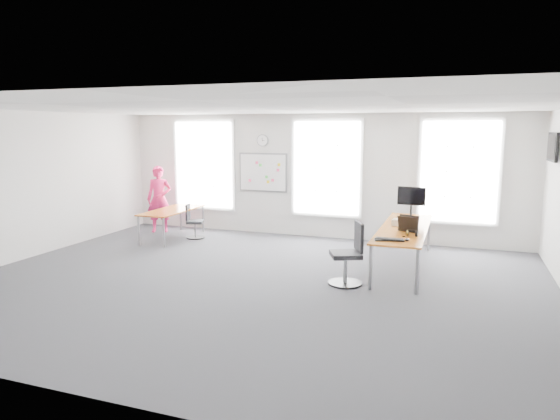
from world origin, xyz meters
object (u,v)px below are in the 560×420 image
at_px(chair_right, 349,257).
at_px(headphones, 411,233).
at_px(desk_right, 404,230).
at_px(monitor, 411,199).
at_px(person, 159,199).
at_px(desk_left, 172,212).
at_px(chair_left, 193,223).
at_px(keyboard, 389,240).

distance_m(chair_right, headphones, 1.19).
bearing_deg(desk_right, monitor, 89.49).
relative_size(desk_right, person, 1.90).
relative_size(desk_right, desk_left, 1.66).
height_order(desk_left, chair_left, chair_left).
bearing_deg(chair_right, desk_left, -138.20).
bearing_deg(chair_right, keyboard, 78.13).
relative_size(desk_left, chair_right, 1.79).
bearing_deg(headphones, monitor, 97.13).
distance_m(headphones, monitor, 1.97).
bearing_deg(headphones, chair_left, 163.50).
height_order(chair_left, person, person).
bearing_deg(monitor, desk_left, -169.30).
height_order(desk_right, chair_left, chair_left).
distance_m(chair_left, person, 1.34).
xyz_separation_m(chair_left, headphones, (5.30, -1.73, 0.48)).
bearing_deg(monitor, chair_left, -171.14).
bearing_deg(headphones, desk_right, 105.71).
height_order(chair_right, headphones, chair_right).
bearing_deg(keyboard, chair_right, 178.40).
relative_size(keyboard, headphones, 2.41).
xyz_separation_m(chair_right, headphones, (0.96, 0.60, 0.37)).
distance_m(chair_right, person, 6.17).
xyz_separation_m(chair_right, chair_left, (-4.34, 2.33, -0.11)).
xyz_separation_m(person, headphones, (6.49, -2.11, -0.01)).
height_order(chair_right, person, person).
height_order(person, headphones, person).
relative_size(desk_right, keyboard, 6.69).
distance_m(person, monitor, 6.31).
distance_m(desk_right, chair_left, 5.20).
bearing_deg(headphones, keyboard, -123.22).
bearing_deg(monitor, headphones, -77.80).
distance_m(chair_left, keyboard, 5.46).
height_order(desk_left, chair_right, chair_right).
height_order(chair_left, keyboard, chair_left).
xyz_separation_m(chair_right, person, (-5.53, 2.71, 0.38)).
height_order(headphones, monitor, monitor).
relative_size(person, headphones, 8.47).
bearing_deg(desk_right, headphones, -75.85).
relative_size(person, monitor, 2.63).
distance_m(chair_left, headphones, 5.60).
xyz_separation_m(desk_right, chair_right, (-0.77, -1.39, -0.26)).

